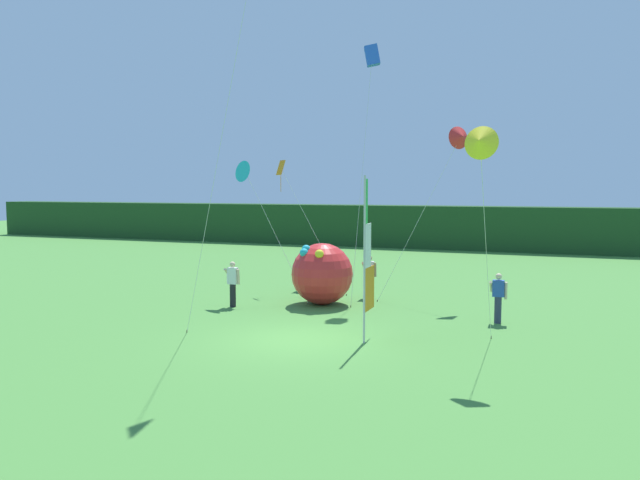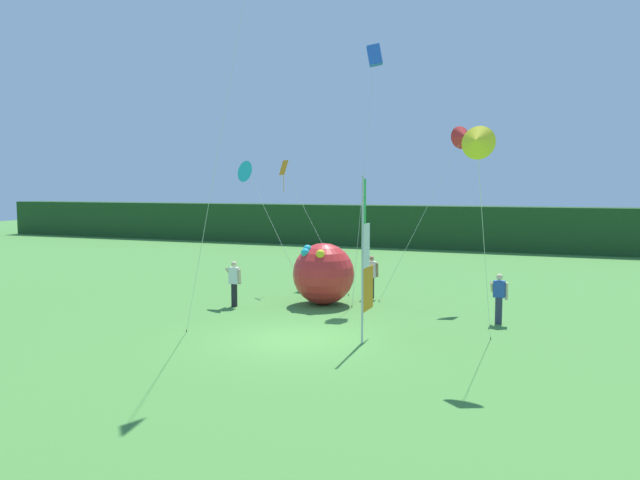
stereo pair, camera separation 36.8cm
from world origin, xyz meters
TOP-DOWN VIEW (x-y plane):
  - ground_plane at (0.00, 0.00)m, footprint 120.00×120.00m
  - distant_treeline at (0.00, 27.49)m, footprint 80.00×2.40m
  - banner_flag at (1.94, 0.66)m, footprint 0.06×1.03m
  - person_near_banner at (-2.87, 7.77)m, footprint 0.55×0.48m
  - person_mid_field at (5.23, 4.26)m, footprint 0.55×0.48m
  - person_far_left at (-3.96, 3.61)m, footprint 0.55×0.48m
  - person_far_right at (0.18, 7.04)m, footprint 0.55×0.48m
  - inflatable_balloon at (-1.11, 5.19)m, footprint 2.27×2.27m
  - kite_orange_diamond_0 at (-3.79, 7.92)m, footprint 3.48×1.04m
  - kite_blue_box_1 at (0.01, 7.79)m, footprint 0.76×3.15m
  - kite_red_delta_2 at (3.48, 7.70)m, footprint 3.27×1.79m
  - kite_yellow_delta_3 at (5.06, -0.60)m, footprint 0.87×2.99m
  - kite_cyan_delta_5 at (-4.33, 5.39)m, footprint 3.25×0.75m

SIDE VIEW (x-z plane):
  - ground_plane at x=0.00m, z-range 0.00..0.00m
  - person_near_banner at x=-2.87m, z-range 0.05..1.62m
  - person_mid_field at x=5.23m, z-range 0.05..1.65m
  - person_far_left at x=-3.96m, z-range 0.05..1.71m
  - person_far_right at x=0.18m, z-range 0.06..1.72m
  - inflatable_balloon at x=-1.11m, z-range 0.01..2.28m
  - distant_treeline at x=0.00m, z-range 0.00..3.01m
  - banner_flag at x=1.94m, z-range -0.10..4.55m
  - kite_orange_diamond_0 at x=-3.79m, z-range 2.03..7.50m
  - kite_cyan_delta_5 at x=-4.33m, z-range 2.22..7.56m
  - kite_yellow_delta_3 at x=5.06m, z-range 2.47..8.30m
  - kite_red_delta_2 at x=3.48m, z-range 2.86..9.50m
  - kite_blue_box_1 at x=0.01m, z-range 4.48..14.35m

